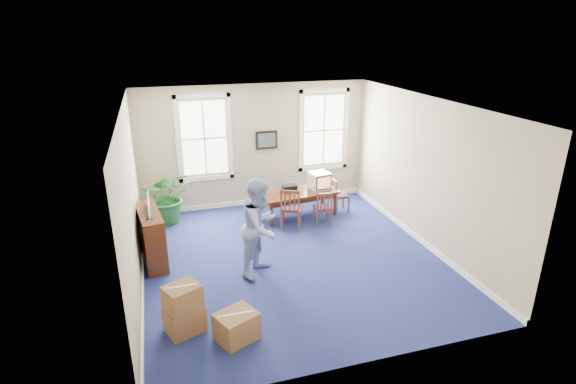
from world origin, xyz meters
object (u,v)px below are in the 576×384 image
object	(u,v)px
chair_near_left	(291,208)
cardboard_boxes	(197,302)
credenza	(151,237)
potted_plant	(168,197)
man	(261,227)
conference_table	(298,204)
crt_tv	(319,181)

from	to	relation	value
chair_near_left	cardboard_boxes	bearing A→B (deg)	74.73
chair_near_left	credenza	xyz separation A→B (m)	(-3.17, -0.70, 0.03)
credenza	potted_plant	size ratio (longest dim) A/B	1.06
potted_plant	cardboard_boxes	size ratio (longest dim) A/B	0.88
potted_plant	cardboard_boxes	bearing A→B (deg)	-87.08
chair_near_left	potted_plant	bearing A→B (deg)	-0.14
credenza	cardboard_boxes	distance (m)	2.48
man	credenza	xyz separation A→B (m)	(-2.03, 1.06, -0.42)
man	cardboard_boxes	xyz separation A→B (m)	(-1.38, -1.33, -0.53)
conference_table	potted_plant	distance (m)	3.21
credenza	crt_tv	bearing A→B (deg)	11.20
man	conference_table	bearing A→B (deg)	9.89
chair_near_left	credenza	bearing A→B (deg)	36.45
conference_table	cardboard_boxes	size ratio (longest dim) A/B	1.29
conference_table	man	world-z (taller)	man
cardboard_boxes	chair_near_left	bearing A→B (deg)	50.72
potted_plant	cardboard_boxes	world-z (taller)	potted_plant
conference_table	cardboard_boxes	xyz separation A→B (m)	(-2.92, -3.75, 0.10)
credenza	man	bearing A→B (deg)	-35.09
potted_plant	credenza	bearing A→B (deg)	-102.48
crt_tv	chair_near_left	bearing A→B (deg)	-153.06
chair_near_left	cardboard_boxes	world-z (taller)	chair_near_left
chair_near_left	man	world-z (taller)	man
conference_table	credenza	xyz separation A→B (m)	(-3.57, -1.36, 0.22)
credenza	cardboard_boxes	bearing A→B (deg)	-82.34
crt_tv	man	size ratio (longest dim) A/B	0.27
chair_near_left	credenza	world-z (taller)	credenza
chair_near_left	conference_table	bearing A→B (deg)	-96.95
conference_table	credenza	size ratio (longest dim) A/B	1.39
potted_plant	cardboard_boxes	xyz separation A→B (m)	(0.22, -4.32, -0.23)
crt_tv	credenza	world-z (taller)	credenza
crt_tv	man	bearing A→B (deg)	-139.75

